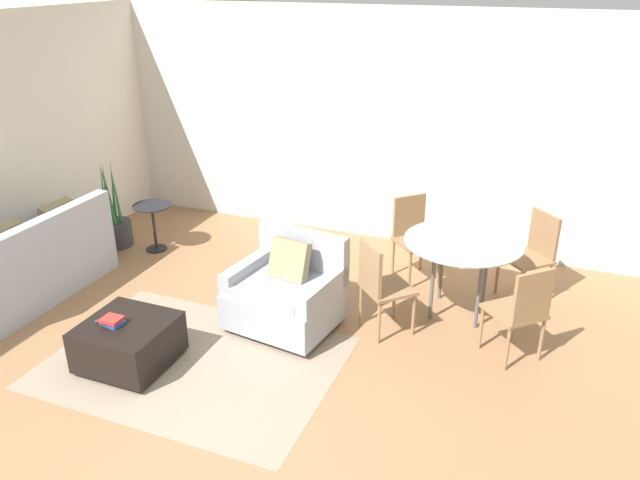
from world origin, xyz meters
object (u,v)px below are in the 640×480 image
at_px(tv_remote_primary, 103,319).
at_px(side_table, 153,218).
at_px(dining_table, 462,249).
at_px(dining_chair_far_right, 534,250).
at_px(book_stack, 112,321).
at_px(dining_chair_far_left, 413,232).
at_px(ottoman, 129,342).
at_px(armchair, 287,293).
at_px(dining_chair_near_left, 380,282).
at_px(potted_plant, 115,227).
at_px(couch, 32,267).
at_px(dining_chair_near_right, 522,308).

bearing_deg(tv_remote_primary, side_table, 115.20).
height_order(dining_table, dining_chair_far_right, dining_chair_far_right).
height_order(book_stack, dining_chair_far_left, dining_chair_far_left).
xyz_separation_m(ottoman, dining_chair_far_left, (1.82, 2.54, 0.29)).
relative_size(armchair, dining_chair_near_left, 1.15).
bearing_deg(potted_plant, dining_chair_far_right, 6.46).
bearing_deg(armchair, book_stack, -133.16).
bearing_deg(side_table, dining_chair_far_right, 6.47).
bearing_deg(potted_plant, ottoman, -49.04).
distance_m(couch, side_table, 1.48).
height_order(ottoman, side_table, side_table).
bearing_deg(dining_chair_far_left, dining_chair_near_right, -45.00).
relative_size(couch, dining_chair_far_left, 1.91).
relative_size(ottoman, dining_table, 0.63).
height_order(armchair, dining_chair_near_left, dining_chair_near_left).
distance_m(couch, dining_chair_far_left, 3.99).
bearing_deg(ottoman, potted_plant, 130.96).
bearing_deg(dining_chair_far_right, dining_table, -135.00).
bearing_deg(couch, book_stack, -24.05).
xyz_separation_m(tv_remote_primary, dining_chair_near_left, (2.03, 1.32, 0.11)).
distance_m(tv_remote_primary, side_table, 2.30).
bearing_deg(dining_table, dining_chair_far_left, 135.00).
xyz_separation_m(couch, dining_chair_far_left, (3.52, 1.88, 0.21)).
relative_size(dining_chair_near_left, dining_chair_far_left, 1.00).
xyz_separation_m(armchair, tv_remote_primary, (-1.20, -1.12, 0.07)).
distance_m(couch, dining_chair_near_right, 4.81).
bearing_deg(dining_chair_far_right, dining_chair_far_left, 180.00).
distance_m(couch, potted_plant, 1.34).
xyz_separation_m(book_stack, dining_chair_far_left, (1.91, 2.59, 0.08)).
bearing_deg(armchair, side_table, 156.01).
bearing_deg(armchair, potted_plant, 161.48).
height_order(tv_remote_primary, dining_chair_far_left, dining_chair_far_left).
height_order(couch, armchair, couch).
distance_m(ottoman, dining_chair_near_left, 2.25).
bearing_deg(dining_chair_far_right, book_stack, -140.52).
height_order(couch, book_stack, couch).
xyz_separation_m(dining_table, dining_chair_far_right, (0.62, 0.62, -0.17)).
relative_size(armchair, dining_chair_far_right, 1.15).
xyz_separation_m(dining_table, dining_chair_near_left, (-0.62, -0.62, -0.17)).
height_order(potted_plant, dining_chair_far_right, potted_plant).
xyz_separation_m(side_table, dining_chair_far_right, (4.26, 0.48, 0.11)).
relative_size(tv_remote_primary, dining_chair_near_right, 0.15).
bearing_deg(ottoman, dining_chair_far_right, 39.62).
relative_size(dining_chair_near_right, dining_chair_far_right, 1.00).
height_order(armchair, potted_plant, potted_plant).
bearing_deg(dining_table, side_table, 177.80).
relative_size(side_table, dining_table, 0.51).
relative_size(book_stack, dining_table, 0.18).
height_order(dining_table, dining_chair_near_left, dining_chair_near_left).
distance_m(side_table, dining_chair_near_right, 4.33).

